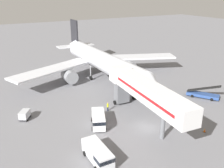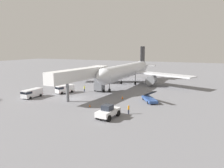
% 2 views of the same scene
% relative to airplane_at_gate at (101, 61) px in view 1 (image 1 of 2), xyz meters
% --- Properties ---
extents(ground_plane, '(300.00, 300.00, 0.00)m').
position_rel_airplane_at_gate_xyz_m(ground_plane, '(-4.05, -24.54, -4.63)').
color(ground_plane, slate).
extents(airplane_at_gate, '(43.71, 43.47, 12.75)m').
position_rel_airplane_at_gate_xyz_m(airplane_at_gate, '(0.00, 0.00, 0.00)').
color(airplane_at_gate, silver).
rests_on(airplane_at_gate, ground).
extents(jet_bridge, '(4.91, 21.44, 7.28)m').
position_rel_airplane_at_gate_xyz_m(jet_bridge, '(-3.46, -22.00, 0.87)').
color(jet_bridge, silver).
rests_on(jet_bridge, ground).
extents(belt_loader_truck, '(5.10, 6.37, 3.07)m').
position_rel_airplane_at_gate_xyz_m(belt_loader_truck, '(13.12, -20.30, -3.88)').
color(belt_loader_truck, '#2D4C8E').
rests_on(belt_loader_truck, ground).
extents(service_van_far_right, '(3.76, 5.34, 2.16)m').
position_rel_airplane_at_gate_xyz_m(service_van_far_right, '(-10.61, -20.39, -3.40)').
color(service_van_far_right, white).
rests_on(service_van_far_right, ground).
extents(service_van_rear_right, '(2.34, 5.59, 2.09)m').
position_rel_airplane_at_gate_xyz_m(service_van_rear_right, '(-14.53, -28.37, -3.44)').
color(service_van_rear_right, silver).
rests_on(service_van_rear_right, ground).
extents(baggage_cart_mid_left, '(2.28, 2.51, 1.55)m').
position_rel_airplane_at_gate_xyz_m(baggage_cart_mid_left, '(-20.52, -12.29, -3.78)').
color(baggage_cart_mid_left, '#38383D').
rests_on(baggage_cart_mid_left, ground).
extents(ground_crew_worker_foreground, '(0.36, 0.36, 1.69)m').
position_rel_airplane_at_gate_xyz_m(ground_crew_worker_foreground, '(-6.76, -16.34, -3.74)').
color(ground_crew_worker_foreground, '#1E2333').
rests_on(ground_crew_worker_foreground, ground).
extents(safety_cone_alpha, '(0.38, 0.38, 0.58)m').
position_rel_airplane_at_gate_xyz_m(safety_cone_alpha, '(2.98, -29.93, -4.35)').
color(safety_cone_alpha, black).
rests_on(safety_cone_alpha, ground).
extents(safety_cone_bravo, '(0.50, 0.50, 0.75)m').
position_rel_airplane_at_gate_xyz_m(safety_cone_bravo, '(6.44, -20.35, -4.26)').
color(safety_cone_bravo, black).
rests_on(safety_cone_bravo, ground).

